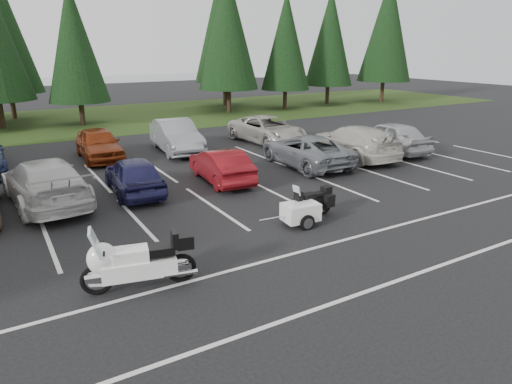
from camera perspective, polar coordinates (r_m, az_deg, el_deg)
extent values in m
plane|color=black|center=(14.98, -5.32, -3.35)|extent=(120.00, 120.00, 0.00)
cube|color=#223711|center=(37.54, -21.45, 8.32)|extent=(80.00, 16.00, 0.01)
cube|color=slate|center=(68.62, -22.69, 11.93)|extent=(70.00, 50.00, 0.02)
cube|color=silver|center=(16.71, -8.27, -1.18)|extent=(32.00, 16.00, 0.01)
cylinder|color=#332316|center=(35.83, -29.32, 9.01)|extent=(0.36, 0.36, 2.62)
cylinder|color=#332316|center=(35.05, -20.97, 9.64)|extent=(0.36, 0.36, 2.26)
cone|color=black|center=(34.79, -21.82, 17.00)|extent=(4.14, 4.14, 7.99)
cylinder|color=#332316|center=(39.32, -3.40, 11.84)|extent=(0.36, 0.36, 2.69)
cone|color=black|center=(39.14, -3.55, 19.69)|extent=(4.93, 4.93, 9.52)
cylinder|color=#332316|center=(41.88, 3.64, 11.95)|extent=(0.36, 0.36, 2.33)
cone|color=black|center=(41.67, 3.78, 18.33)|extent=(4.27, 4.27, 8.24)
cylinder|color=#332316|center=(45.79, 8.92, 12.36)|extent=(0.36, 0.36, 2.47)
cone|color=black|center=(45.61, 9.23, 18.55)|extent=(4.53, 4.53, 8.76)
cylinder|color=#332316|center=(48.86, 15.52, 12.48)|extent=(0.36, 0.36, 2.83)
cone|color=black|center=(48.73, 16.09, 19.11)|extent=(5.19, 5.19, 10.03)
cylinder|color=#332316|center=(40.43, -28.19, 10.00)|extent=(0.36, 0.36, 2.71)
cone|color=black|center=(40.26, -29.35, 17.62)|extent=(4.97, 4.97, 9.61)
cylinder|color=#332316|center=(44.38, -3.91, 12.71)|extent=(0.36, 0.36, 3.00)
cone|color=black|center=(44.26, -4.08, 20.46)|extent=(5.50, 5.50, 10.62)
imported|color=#BCBCBA|center=(17.68, -24.88, 1.15)|extent=(2.77, 5.83, 1.64)
imported|color=#1C1C47|center=(17.90, -15.02, 2.07)|extent=(1.98, 4.33, 1.44)
imported|color=maroon|center=(18.89, -4.43, 3.34)|extent=(1.81, 4.28, 1.38)
imported|color=slate|center=(21.55, 6.23, 5.21)|extent=(2.68, 5.38, 1.46)
imported|color=beige|center=(23.45, 11.96, 6.15)|extent=(2.56, 5.71, 1.62)
imported|color=#ACACB0|center=(25.25, 16.38, 6.65)|extent=(2.33, 4.97, 1.64)
imported|color=maroon|center=(23.96, -19.05, 5.71)|extent=(1.98, 4.60, 1.55)
imported|color=gray|center=(24.69, -9.95, 6.90)|extent=(2.25, 5.23, 1.68)
imported|color=#AEA79F|center=(26.71, 1.44, 7.80)|extent=(2.91, 5.63, 1.52)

